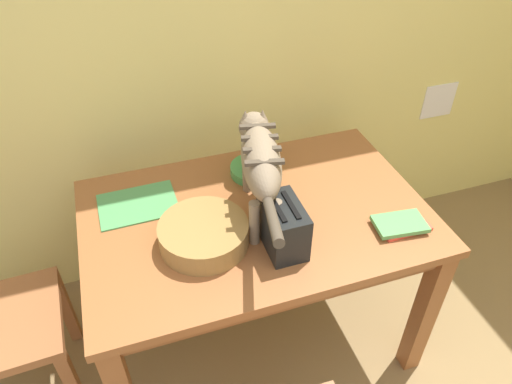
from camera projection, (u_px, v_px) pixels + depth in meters
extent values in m
cube|color=#E6D97B|center=(220.00, 13.00, 1.88)|extent=(4.37, 0.10, 2.50)
cube|color=white|center=(439.00, 101.00, 2.47)|extent=(0.19, 0.01, 0.19)
cube|color=brown|center=(256.00, 217.00, 1.75)|extent=(1.25, 0.82, 0.03)
cube|color=brown|center=(256.00, 227.00, 1.79)|extent=(1.17, 0.74, 0.07)
cube|color=brown|center=(424.00, 312.00, 1.86)|extent=(0.07, 0.07, 0.69)
cube|color=brown|center=(107.00, 254.00, 2.10)|extent=(0.07, 0.07, 0.69)
cube|color=brown|center=(342.00, 200.00, 2.39)|extent=(0.07, 0.07, 0.69)
ellipsoid|color=#826F58|center=(261.00, 160.00, 1.59)|extent=(0.22, 0.43, 0.16)
cube|color=#473D30|center=(265.00, 162.00, 1.47)|extent=(0.13, 0.05, 0.01)
cube|color=#473D30|center=(262.00, 150.00, 1.53)|extent=(0.13, 0.05, 0.01)
cube|color=#473D30|center=(260.00, 138.00, 1.58)|extent=(0.13, 0.05, 0.01)
cube|color=#473D30|center=(258.00, 126.00, 1.64)|extent=(0.13, 0.05, 0.01)
cylinder|color=#826F58|center=(247.00, 172.00, 1.79)|extent=(0.04, 0.04, 0.17)
cylinder|color=#826F58|center=(266.00, 171.00, 1.80)|extent=(0.04, 0.04, 0.17)
cylinder|color=#826F58|center=(254.00, 223.00, 1.57)|extent=(0.04, 0.04, 0.17)
cylinder|color=#826F58|center=(276.00, 221.00, 1.58)|extent=(0.04, 0.04, 0.17)
sphere|color=#826F58|center=(254.00, 127.00, 1.79)|extent=(0.12, 0.12, 0.12)
cone|color=#826F58|center=(245.00, 116.00, 1.76)|extent=(0.04, 0.04, 0.05)
cone|color=#826F58|center=(263.00, 115.00, 1.76)|extent=(0.04, 0.04, 0.05)
cylinder|color=#473D30|center=(273.00, 220.00, 1.34)|extent=(0.09, 0.25, 0.09)
cylinder|color=#41944B|center=(254.00, 170.00, 1.92)|extent=(0.19, 0.19, 0.04)
cylinder|color=white|center=(254.00, 158.00, 1.88)|extent=(0.10, 0.10, 0.08)
torus|color=white|center=(268.00, 154.00, 1.89)|extent=(0.06, 0.01, 0.06)
cube|color=#489152|center=(138.00, 204.00, 1.77)|extent=(0.29, 0.22, 0.01)
cube|color=#E44333|center=(402.00, 225.00, 1.69)|extent=(0.18, 0.12, 0.01)
cube|color=#519753|center=(400.00, 224.00, 1.67)|extent=(0.19, 0.13, 0.02)
cylinder|color=olive|center=(204.00, 234.00, 1.60)|extent=(0.30, 0.30, 0.08)
cylinder|color=#43321A|center=(204.00, 233.00, 1.60)|extent=(0.25, 0.25, 0.07)
cube|color=black|center=(283.00, 226.00, 1.56)|extent=(0.12, 0.20, 0.17)
cube|color=black|center=(277.00, 208.00, 1.50)|extent=(0.02, 0.14, 0.01)
cube|color=black|center=(290.00, 205.00, 1.51)|extent=(0.02, 0.14, 0.01)
cube|color=#955B34|center=(1.00, 326.00, 1.73)|extent=(0.44, 0.44, 0.04)
cube|color=#955B34|center=(66.00, 308.00, 2.06)|extent=(0.04, 0.04, 0.40)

